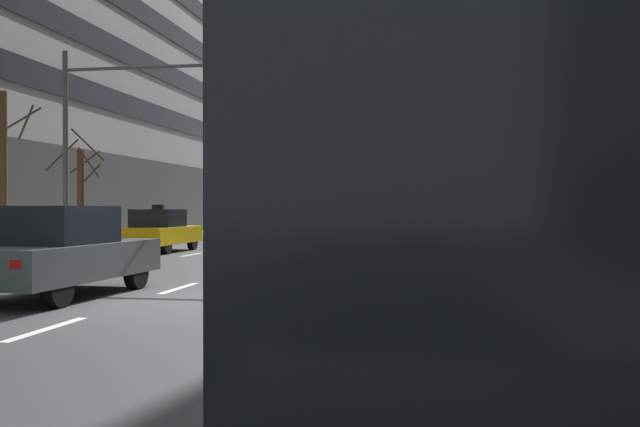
% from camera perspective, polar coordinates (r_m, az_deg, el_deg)
% --- Properties ---
extents(ground_plane, '(120.00, 120.00, 0.00)m').
position_cam_1_polar(ground_plane, '(13.19, -14.46, -6.86)').
color(ground_plane, '#38383D').
extents(lane_stripe_l1_s4, '(0.16, 2.00, 0.01)m').
position_cam_1_polar(lane_stripe_l1_s4, '(16.54, -22.42, -5.38)').
color(lane_stripe_l1_s4, silver).
rests_on(lane_stripe_l1_s4, ground).
extents(lane_stripe_l1_s5, '(0.16, 2.00, 0.01)m').
position_cam_1_polar(lane_stripe_l1_s5, '(20.93, -15.11, -4.14)').
color(lane_stripe_l1_s5, silver).
rests_on(lane_stripe_l1_s5, ground).
extents(lane_stripe_l1_s6, '(0.16, 2.00, 0.01)m').
position_cam_1_polar(lane_stripe_l1_s6, '(25.54, -10.39, -3.30)').
color(lane_stripe_l1_s6, silver).
rests_on(lane_stripe_l1_s6, ground).
extents(lane_stripe_l1_s7, '(0.16, 2.00, 0.01)m').
position_cam_1_polar(lane_stripe_l1_s7, '(30.28, -7.14, -2.71)').
color(lane_stripe_l1_s7, silver).
rests_on(lane_stripe_l1_s7, ground).
extents(lane_stripe_l1_s8, '(0.16, 2.00, 0.01)m').
position_cam_1_polar(lane_stripe_l1_s8, '(35.09, -4.77, -2.27)').
color(lane_stripe_l1_s8, silver).
rests_on(lane_stripe_l1_s8, ground).
extents(lane_stripe_l1_s9, '(0.16, 2.00, 0.01)m').
position_cam_1_polar(lane_stripe_l1_s9, '(39.95, -2.98, -1.94)').
color(lane_stripe_l1_s9, silver).
rests_on(lane_stripe_l1_s9, ground).
extents(lane_stripe_l1_s10, '(0.16, 2.00, 0.01)m').
position_cam_1_polar(lane_stripe_l1_s10, '(44.83, -1.58, -1.67)').
color(lane_stripe_l1_s10, silver).
rests_on(lane_stripe_l1_s10, ground).
extents(lane_stripe_l2_s3, '(0.16, 2.00, 0.01)m').
position_cam_1_polar(lane_stripe_l2_s3, '(10.55, -21.22, -8.69)').
color(lane_stripe_l2_s3, silver).
rests_on(lane_stripe_l2_s3, ground).
extents(lane_stripe_l2_s4, '(0.16, 2.00, 0.01)m').
position_cam_1_polar(lane_stripe_l2_s4, '(15.03, -11.32, -5.94)').
color(lane_stripe_l2_s4, silver).
rests_on(lane_stripe_l2_s4, ground).
extents(lane_stripe_l2_s5, '(0.16, 2.00, 0.01)m').
position_cam_1_polar(lane_stripe_l2_s5, '(19.75, -6.10, -4.40)').
color(lane_stripe_l2_s5, silver).
rests_on(lane_stripe_l2_s5, ground).
extents(lane_stripe_l2_s6, '(0.16, 2.00, 0.01)m').
position_cam_1_polar(lane_stripe_l2_s6, '(24.59, -2.92, -3.44)').
color(lane_stripe_l2_s6, silver).
rests_on(lane_stripe_l2_s6, ground).
extents(lane_stripe_l2_s7, '(0.16, 2.00, 0.01)m').
position_cam_1_polar(lane_stripe_l2_s7, '(29.48, -0.80, -2.79)').
color(lane_stripe_l2_s7, silver).
rests_on(lane_stripe_l2_s7, ground).
extents(lane_stripe_l2_s8, '(0.16, 2.00, 0.01)m').
position_cam_1_polar(lane_stripe_l2_s8, '(34.40, 0.72, -2.32)').
color(lane_stripe_l2_s8, silver).
rests_on(lane_stripe_l2_s8, ground).
extents(lane_stripe_l2_s9, '(0.16, 2.00, 0.01)m').
position_cam_1_polar(lane_stripe_l2_s9, '(39.34, 1.86, -1.97)').
color(lane_stripe_l2_s9, silver).
rests_on(lane_stripe_l2_s9, ground).
extents(lane_stripe_l2_s10, '(0.16, 2.00, 0.01)m').
position_cam_1_polar(lane_stripe_l2_s10, '(44.30, 2.74, -1.70)').
color(lane_stripe_l2_s10, silver).
rests_on(lane_stripe_l2_s10, ground).
extents(lane_stripe_l3_s3, '(0.16, 2.00, 0.01)m').
position_cam_1_polar(lane_stripe_l3_s3, '(9.30, -2.68, -9.90)').
color(lane_stripe_l3_s3, silver).
rests_on(lane_stripe_l3_s3, ground).
extents(lane_stripe_l3_s4, '(0.16, 2.00, 0.01)m').
position_cam_1_polar(lane_stripe_l3_s4, '(14.17, 1.68, -6.32)').
color(lane_stripe_l3_s4, silver).
rests_on(lane_stripe_l3_s4, ground).
extents(lane_stripe_l3_s5, '(0.16, 2.00, 0.01)m').
position_cam_1_polar(lane_stripe_l3_s5, '(19.11, 3.78, -4.56)').
color(lane_stripe_l3_s5, silver).
rests_on(lane_stripe_l3_s5, ground).
extents(lane_stripe_l3_s6, '(0.16, 2.00, 0.01)m').
position_cam_1_polar(lane_stripe_l3_s6, '(24.08, 5.00, -3.52)').
color(lane_stripe_l3_s6, silver).
rests_on(lane_stripe_l3_s6, ground).
extents(lane_stripe_l3_s7, '(0.16, 2.00, 0.01)m').
position_cam_1_polar(lane_stripe_l3_s7, '(29.05, 5.81, -2.84)').
color(lane_stripe_l3_s7, silver).
rests_on(lane_stripe_l3_s7, ground).
extents(lane_stripe_l3_s8, '(0.16, 2.00, 0.01)m').
position_cam_1_polar(lane_stripe_l3_s8, '(34.04, 6.38, -2.36)').
color(lane_stripe_l3_s8, silver).
rests_on(lane_stripe_l3_s8, ground).
extents(lane_stripe_l3_s9, '(0.16, 2.00, 0.01)m').
position_cam_1_polar(lane_stripe_l3_s9, '(39.02, 6.81, -2.00)').
color(lane_stripe_l3_s9, silver).
rests_on(lane_stripe_l3_s9, ground).
extents(lane_stripe_l3_s10, '(0.16, 2.00, 0.01)m').
position_cam_1_polar(lane_stripe_l3_s10, '(44.01, 7.13, -1.72)').
color(lane_stripe_l3_s10, silver).
rests_on(lane_stripe_l3_s10, ground).
extents(taxi_driving_0, '(2.02, 4.58, 1.89)m').
position_cam_1_polar(taxi_driving_0, '(36.25, -1.74, -0.86)').
color(taxi_driving_0, black).
rests_on(taxi_driving_0, ground).
extents(car_driving_1, '(2.12, 4.65, 1.71)m').
position_cam_1_polar(car_driving_1, '(14.16, -20.34, -2.94)').
color(car_driving_1, black).
rests_on(car_driving_1, ground).
extents(car_driving_3, '(1.98, 4.50, 1.67)m').
position_cam_1_polar(car_driving_3, '(30.72, -3.63, -1.13)').
color(car_driving_3, black).
rests_on(car_driving_3, ground).
extents(car_driving_5, '(1.79, 4.24, 1.59)m').
position_cam_1_polar(car_driving_5, '(29.63, 2.39, -1.27)').
color(car_driving_5, black).
rests_on(car_driving_5, ground).
extents(taxi_driving_6, '(1.86, 4.35, 1.80)m').
position_cam_1_polar(taxi_driving_6, '(27.45, -12.83, -1.38)').
color(taxi_driving_6, black).
rests_on(taxi_driving_6, ground).
extents(car_parked_0, '(1.91, 4.46, 2.15)m').
position_cam_1_polar(car_parked_0, '(2.59, 18.46, -13.19)').
color(car_parked_0, black).
rests_on(car_parked_0, ground).
extents(car_parked_1, '(1.91, 4.38, 2.10)m').
position_cam_1_polar(car_parked_1, '(8.90, 12.17, -3.63)').
color(car_parked_1, black).
rests_on(car_parked_1, ground).
extents(car_parked_2, '(1.92, 4.46, 2.15)m').
position_cam_1_polar(car_parked_2, '(16.04, 11.06, -1.72)').
color(car_parked_2, black).
rests_on(car_parked_2, ground).
extents(car_parked_3, '(1.91, 4.55, 1.70)m').
position_cam_1_polar(car_parked_3, '(21.71, 10.70, -1.76)').
color(car_parked_3, black).
rests_on(car_parked_3, ground).
extents(traffic_signal_0, '(12.68, 0.35, 6.86)m').
position_cam_1_polar(traffic_signal_0, '(23.78, -10.39, 8.69)').
color(traffic_signal_0, '#4C4C51').
rests_on(traffic_signal_0, sidewalk_left).
extents(traffic_signal_1, '(13.28, 0.35, 5.88)m').
position_cam_1_polar(traffic_signal_1, '(41.85, -0.72, 4.20)').
color(traffic_signal_1, '#4C4C51').
rests_on(traffic_signal_1, sidewalk_left).
extents(street_tree_0, '(2.18, 2.09, 6.04)m').
position_cam_1_polar(street_tree_0, '(24.48, -24.25, 3.49)').
color(street_tree_0, '#4C3823').
rests_on(street_tree_0, sidewalk_left).
extents(street_tree_1, '(2.00, 1.99, 4.49)m').
position_cam_1_polar(street_tree_1, '(28.59, -18.78, 1.50)').
color(street_tree_1, '#4C3823').
rests_on(street_tree_1, sidewalk_left).
extents(street_tree_3, '(1.51, 1.23, 4.89)m').
position_cam_1_polar(street_tree_3, '(38.77, 13.98, 1.76)').
color(street_tree_3, '#4C3823').
rests_on(street_tree_3, sidewalk_right).
extents(pedestrian_0, '(0.53, 0.24, 1.60)m').
position_cam_1_polar(pedestrian_0, '(14.40, 21.16, -2.02)').
color(pedestrian_0, black).
rests_on(pedestrian_0, sidewalk_right).
extents(pedestrian_1, '(0.39, 0.41, 1.62)m').
position_cam_1_polar(pedestrian_1, '(29.26, 13.79, -0.73)').
color(pedestrian_1, brown).
rests_on(pedestrian_1, sidewalk_right).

